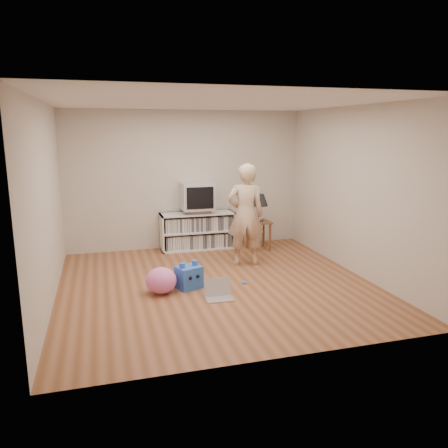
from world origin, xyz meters
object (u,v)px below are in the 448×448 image
plush_blue (189,277)px  person (245,215)px  dvd_deck (197,211)px  laptop (218,293)px  plush_pink (161,281)px  crt_tv (197,196)px  table_lamp (259,201)px  media_unit (197,231)px  side_table (259,228)px

plush_blue → person: bearing=15.9°
dvd_deck → laptop: 2.65m
person → plush_pink: (-1.55, -0.96, -0.67)m
person → plush_pink: 1.94m
plush_pink → crt_tv: bearing=65.1°
table_lamp → plush_blue: table_lamp is taller
person → dvd_deck: bearing=-56.7°
crt_tv → laptop: size_ratio=1.57×
crt_tv → plush_pink: (-1.00, -2.16, -0.84)m
media_unit → person: size_ratio=0.82×
crt_tv → laptop: crt_tv is taller
side_table → table_lamp: (0.00, 0.00, 0.53)m
table_lamp → person: size_ratio=0.30×
plush_blue → plush_pink: 0.42m
side_table → table_lamp: bearing=0.0°
media_unit → crt_tv: bearing=-90.0°
dvd_deck → person: size_ratio=0.26×
dvd_deck → laptop: (-0.28, -2.55, -0.67)m
person → laptop: bearing=66.9°
table_lamp → crt_tv: bearing=161.6°
crt_tv → dvd_deck: bearing=90.0°
side_table → laptop: size_ratio=1.44×
plush_pink → media_unit: bearing=65.3°
media_unit → crt_tv: size_ratio=2.33×
table_lamp → person: bearing=-123.4°
media_unit → table_lamp: bearing=-19.3°
table_lamp → plush_blue: 2.51m
laptop → person: bearing=61.0°
plush_pink → side_table: bearing=40.4°
crt_tv → table_lamp: 1.16m
media_unit → crt_tv: crt_tv is taller
table_lamp → plush_blue: bearing=-134.9°
dvd_deck → plush_pink: bearing=-114.8°
dvd_deck → side_table: 1.20m
person → plush_blue: 1.59m
plush_blue → plush_pink: size_ratio=0.96×
media_unit → plush_pink: media_unit is taller
media_unit → plush_blue: 2.17m
dvd_deck → plush_pink: (-1.00, -2.16, -0.55)m
side_table → table_lamp: table_lamp is taller
side_table → plush_pink: (-2.10, -1.79, -0.23)m
media_unit → side_table: size_ratio=2.55×
media_unit → dvd_deck: (0.00, -0.02, 0.39)m
media_unit → table_lamp: 1.31m
media_unit → laptop: (-0.28, -2.56, -0.28)m
media_unit → plush_pink: size_ratio=3.26×
dvd_deck → crt_tv: size_ratio=0.75×
media_unit → crt_tv: 0.67m
media_unit → laptop: size_ratio=3.65×
side_table → plush_pink: side_table is taller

